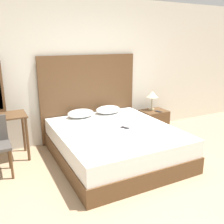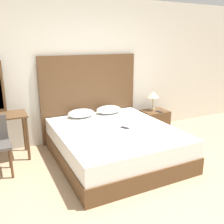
# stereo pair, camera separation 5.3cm
# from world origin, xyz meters

# --- Properties ---
(ground_plane) EXTENTS (16.00, 16.00, 0.00)m
(ground_plane) POSITION_xyz_m (0.00, 0.00, 0.00)
(ground_plane) COLOR tan
(wall_back) EXTENTS (10.00, 0.06, 2.70)m
(wall_back) POSITION_xyz_m (0.00, 2.40, 1.35)
(wall_back) COLOR silver
(wall_back) RESTS_ON ground_plane
(bed) EXTENTS (1.85, 2.12, 0.53)m
(bed) POSITION_xyz_m (0.08, 1.24, 0.26)
(bed) COLOR brown
(bed) RESTS_ON ground_plane
(headboard) EXTENTS (1.95, 0.05, 1.66)m
(headboard) POSITION_xyz_m (0.08, 2.32, 0.83)
(headboard) COLOR brown
(headboard) RESTS_ON ground_plane
(pillow_left) EXTENTS (0.50, 0.35, 0.15)m
(pillow_left) POSITION_xyz_m (-0.21, 2.07, 0.61)
(pillow_left) COLOR white
(pillow_left) RESTS_ON bed
(pillow_right) EXTENTS (0.50, 0.35, 0.15)m
(pillow_right) POSITION_xyz_m (0.36, 2.07, 0.61)
(pillow_right) COLOR white
(pillow_right) RESTS_ON bed
(phone_on_bed) EXTENTS (0.13, 0.17, 0.01)m
(phone_on_bed) POSITION_xyz_m (0.23, 1.18, 0.54)
(phone_on_bed) COLOR #232328
(phone_on_bed) RESTS_ON bed
(nightstand) EXTENTS (0.53, 0.43, 0.47)m
(nightstand) POSITION_xyz_m (1.42, 1.99, 0.24)
(nightstand) COLOR brown
(nightstand) RESTS_ON ground_plane
(table_lamp) EXTENTS (0.25, 0.25, 0.41)m
(table_lamp) POSITION_xyz_m (1.41, 2.07, 0.80)
(table_lamp) COLOR tan
(table_lamp) RESTS_ON nightstand
(phone_on_nightstand) EXTENTS (0.10, 0.16, 0.01)m
(phone_on_nightstand) POSITION_xyz_m (1.44, 1.88, 0.48)
(phone_on_nightstand) COLOR black
(phone_on_nightstand) RESTS_ON nightstand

